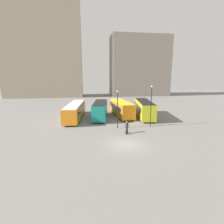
{
  "coord_description": "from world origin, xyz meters",
  "views": [
    {
      "loc": [
        -4.64,
        -19.61,
        8.17
      ],
      "look_at": [
        -0.12,
        10.87,
        1.86
      ],
      "focal_mm": 28.0,
      "sensor_mm": 36.0,
      "label": 1
    }
  ],
  "objects": [
    {
      "name": "lamp_post_0",
      "position": [
        5.78,
        7.21,
        3.88
      ],
      "size": [
        0.28,
        0.28,
        6.71
      ],
      "color": "black",
      "rests_on": "ground_plane"
    },
    {
      "name": "building_block_right",
      "position": [
        18.25,
        55.2,
        12.33
      ],
      "size": [
        24.39,
        11.21,
        24.67
      ],
      "color": "gray",
      "rests_on": "ground_plane"
    },
    {
      "name": "building_block_left",
      "position": [
        -20.76,
        55.2,
        19.16
      ],
      "size": [
        29.41,
        11.29,
        38.31
      ],
      "color": "tan",
      "rests_on": "ground_plane"
    },
    {
      "name": "bus_3",
      "position": [
        6.91,
        13.87,
        1.8
      ],
      "size": [
        4.15,
        10.79,
        3.32
      ],
      "rotation": [
        0.0,
        0.0,
        1.42
      ],
      "color": "gold",
      "rests_on": "ground_plane"
    },
    {
      "name": "bus_1",
      "position": [
        -1.99,
        14.38,
        1.73
      ],
      "size": [
        3.85,
        9.51,
        3.2
      ],
      "rotation": [
        0.0,
        0.0,
        1.42
      ],
      "color": "#19847F",
      "rests_on": "ground_plane"
    },
    {
      "name": "bus_0",
      "position": [
        -6.89,
        14.77,
        1.6
      ],
      "size": [
        3.87,
        12.62,
        2.92
      ],
      "rotation": [
        0.0,
        0.0,
        1.47
      ],
      "color": "orange",
      "rests_on": "ground_plane"
    },
    {
      "name": "suitcase",
      "position": [
        0.97,
        3.81,
        0.27
      ],
      "size": [
        0.34,
        0.4,
        0.75
      ],
      "rotation": [
        0.0,
        0.0,
        1.82
      ],
      "color": "black",
      "rests_on": "ground_plane"
    },
    {
      "name": "bus_2",
      "position": [
        2.58,
        15.75,
        1.67
      ],
      "size": [
        3.42,
        10.57,
        3.08
      ],
      "rotation": [
        0.0,
        0.0,
        1.65
      ],
      "color": "orange",
      "rests_on": "ground_plane"
    },
    {
      "name": "lamp_post_1",
      "position": [
        0.19,
        7.02,
        3.52
      ],
      "size": [
        0.28,
        0.28,
        6.02
      ],
      "color": "black",
      "rests_on": "ground_plane"
    },
    {
      "name": "ground_plane",
      "position": [
        0.0,
        0.0,
        0.0
      ],
      "size": [
        160.0,
        160.0,
        0.0
      ],
      "primitive_type": "plane",
      "color": "slate"
    },
    {
      "name": "traveler",
      "position": [
        1.1,
        4.31,
        1.06
      ],
      "size": [
        0.56,
        0.56,
        1.78
      ],
      "rotation": [
        0.0,
        0.0,
        1.82
      ],
      "color": "#4C3828",
      "rests_on": "ground_plane"
    }
  ]
}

